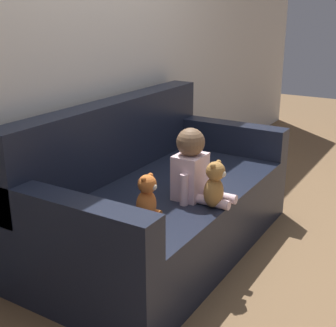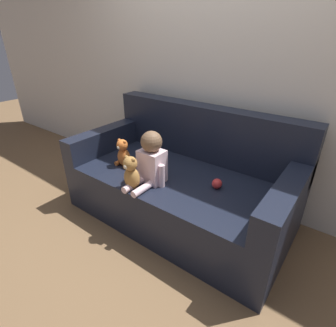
{
  "view_description": "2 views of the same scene",
  "coord_description": "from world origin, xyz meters",
  "px_view_note": "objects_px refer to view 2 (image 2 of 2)",
  "views": [
    {
      "loc": [
        -2.38,
        -1.47,
        1.55
      ],
      "look_at": [
        -0.05,
        -0.06,
        0.62
      ],
      "focal_mm": 50.0,
      "sensor_mm": 36.0,
      "label": 1
    },
    {
      "loc": [
        1.12,
        -1.64,
        1.55
      ],
      "look_at": [
        -0.08,
        -0.05,
        0.54
      ],
      "focal_mm": 28.0,
      "sensor_mm": 36.0,
      "label": 2
    }
  ],
  "objects_px": {
    "couch": "(183,183)",
    "toy_ball": "(217,184)",
    "teddy_bear_brown": "(131,173)",
    "person_baby": "(151,161)",
    "plush_toy_side": "(123,154)"
  },
  "relations": [
    {
      "from": "couch",
      "to": "plush_toy_side",
      "type": "distance_m",
      "value": 0.6
    },
    {
      "from": "plush_toy_side",
      "to": "toy_ball",
      "type": "distance_m",
      "value": 0.87
    },
    {
      "from": "teddy_bear_brown",
      "to": "plush_toy_side",
      "type": "xyz_separation_m",
      "value": [
        -0.33,
        0.24,
        -0.02
      ]
    },
    {
      "from": "person_baby",
      "to": "toy_ball",
      "type": "relative_size",
      "value": 5.37
    },
    {
      "from": "couch",
      "to": "toy_ball",
      "type": "xyz_separation_m",
      "value": [
        0.37,
        -0.09,
        0.17
      ]
    },
    {
      "from": "toy_ball",
      "to": "couch",
      "type": "bearing_deg",
      "value": 167.09
    },
    {
      "from": "teddy_bear_brown",
      "to": "plush_toy_side",
      "type": "relative_size",
      "value": 1.08
    },
    {
      "from": "toy_ball",
      "to": "person_baby",
      "type": "bearing_deg",
      "value": -154.09
    },
    {
      "from": "couch",
      "to": "teddy_bear_brown",
      "type": "distance_m",
      "value": 0.57
    },
    {
      "from": "person_baby",
      "to": "teddy_bear_brown",
      "type": "height_order",
      "value": "person_baby"
    },
    {
      "from": "teddy_bear_brown",
      "to": "toy_ball",
      "type": "bearing_deg",
      "value": 37.18
    },
    {
      "from": "couch",
      "to": "toy_ball",
      "type": "relative_size",
      "value": 24.08
    },
    {
      "from": "person_baby",
      "to": "toy_ball",
      "type": "bearing_deg",
      "value": 25.91
    },
    {
      "from": "couch",
      "to": "person_baby",
      "type": "bearing_deg",
      "value": -107.33
    },
    {
      "from": "plush_toy_side",
      "to": "toy_ball",
      "type": "relative_size",
      "value": 3.2
    }
  ]
}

